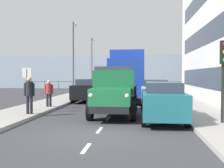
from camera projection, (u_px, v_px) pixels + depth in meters
name	position (u px, v px, depth m)	size (l,w,h in m)	color
ground_plane	(119.00, 104.00, 19.57)	(80.00, 80.00, 0.00)	#38383D
sidewalk_left	(187.00, 103.00, 19.10)	(2.58, 38.64, 0.15)	#9E9993
sidewalk_right	(54.00, 102.00, 20.05)	(2.58, 38.64, 0.15)	#9E9993
road_centreline_markings	(119.00, 104.00, 19.15)	(0.12, 34.23, 0.01)	silver
sea_horizon	(130.00, 72.00, 41.69)	(80.00, 0.80, 5.00)	#8C9EAD
seawall_railing	(129.00, 83.00, 38.16)	(28.08, 0.08, 1.20)	#4C5156
truck_vintage_green	(114.00, 92.00, 13.53)	(2.17, 5.64, 2.43)	black
lorry_cargo_blue	(128.00, 74.00, 21.88)	(2.58, 8.20, 3.87)	#193899
car_teal_kerbside_near	(163.00, 101.00, 12.07)	(1.83, 4.51, 1.72)	#1E6670
car_white_kerbside_1	(155.00, 92.00, 18.18)	(1.86, 4.05, 1.72)	white
car_black_oppositeside_0	(88.00, 90.00, 20.96)	(1.89, 4.10, 1.72)	black
car_silver_oppositeside_1	(100.00, 86.00, 27.51)	(1.80, 4.49, 1.72)	#B7BABF
car_red_oppositeside_2	(108.00, 84.00, 34.08)	(1.96, 4.33, 1.72)	#B21E1E
pedestrian_couple_a	(29.00, 92.00, 13.36)	(0.53, 0.34, 1.79)	black
pedestrian_with_bag	(49.00, 91.00, 16.44)	(0.53, 0.34, 1.57)	black
traffic_light_near	(224.00, 63.00, 10.75)	(0.28, 0.41, 3.20)	black
lamp_post_promenade	(74.00, 52.00, 25.37)	(0.32, 1.14, 6.71)	#59595B
lamp_post_far	(92.00, 59.00, 35.50)	(0.32, 1.14, 6.64)	#59595B
street_sign	(27.00, 82.00, 14.48)	(0.50, 0.07, 2.25)	#4C4C4C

